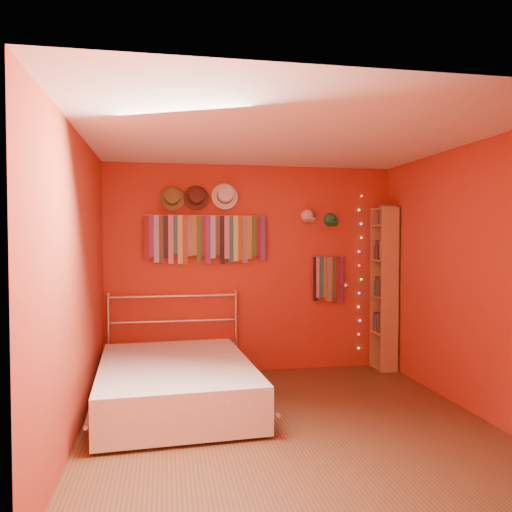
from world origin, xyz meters
TOP-DOWN VIEW (x-y plane):
  - ground at (0.00, 0.00)m, footprint 3.50×3.50m
  - back_wall at (0.00, 1.75)m, footprint 3.50×0.02m
  - right_wall at (1.75, 0.00)m, footprint 0.02×3.50m
  - left_wall at (-1.75, 0.00)m, footprint 0.02×3.50m
  - ceiling at (0.00, 0.00)m, footprint 3.50×3.50m
  - tie_rack at (-0.56, 1.68)m, footprint 1.45×0.03m
  - small_tie_rack at (0.95, 1.69)m, footprint 0.40×0.03m
  - fedora_olive at (-0.96, 1.65)m, footprint 0.29×0.16m
  - fedora_brown at (-0.68, 1.65)m, footprint 0.30×0.16m
  - fedora_white at (-0.34, 1.65)m, footprint 0.31×0.17m
  - cap_white at (0.68, 1.70)m, footprint 0.17×0.21m
  - cap_green at (0.97, 1.70)m, footprint 0.17×0.22m
  - fairy_lights at (1.37, 1.71)m, footprint 0.06×0.02m
  - reading_lamp at (1.11, 1.53)m, footprint 0.07×0.28m
  - bookshelf at (1.66, 1.53)m, footprint 0.25×0.34m
  - bed at (-0.95, 0.61)m, footprint 1.61×2.10m

SIDE VIEW (x-z plane):
  - ground at x=0.00m, z-range 0.00..0.00m
  - bed at x=-0.95m, z-range -0.27..0.73m
  - bookshelf at x=1.66m, z-range 0.02..2.02m
  - reading_lamp at x=1.11m, z-range 1.01..1.09m
  - small_tie_rack at x=0.95m, z-range 0.84..1.42m
  - fairy_lights at x=1.37m, z-range 0.22..2.16m
  - back_wall at x=0.00m, z-range 0.00..2.50m
  - right_wall at x=1.75m, z-range 0.00..2.50m
  - left_wall at x=-1.75m, z-range 0.00..2.50m
  - tie_rack at x=-0.56m, z-range 1.34..1.93m
  - cap_green at x=0.97m, z-range 1.76..1.94m
  - cap_white at x=0.68m, z-range 1.81..1.98m
  - fedora_olive at x=-0.96m, z-range 1.95..2.24m
  - fedora_brown at x=-0.68m, z-range 1.96..2.25m
  - fedora_white at x=-0.34m, z-range 1.97..2.28m
  - ceiling at x=0.00m, z-range 2.49..2.51m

